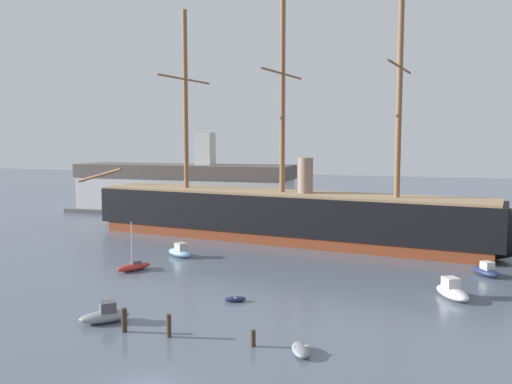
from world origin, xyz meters
name	(u,v)px	position (x,y,z in m)	size (l,w,h in m)	color
tall_ship	(282,215)	(-4.54, 49.50, 3.85)	(73.15, 19.49, 35.31)	brown
motorboat_foreground_left	(105,315)	(-9.31, 10.03, 0.60)	(4.14, 3.97, 1.70)	gray
dinghy_foreground_right	(301,350)	(7.56, 8.34, 0.33)	(2.12, 3.03, 0.66)	gray
dinghy_near_centre	(235,299)	(-0.98, 18.62, 0.24)	(2.24, 1.65, 0.49)	#1E284C
sailboat_mid_left	(134,266)	(-16.10, 26.39, 0.48)	(3.14, 4.49, 5.68)	#B22D28
motorboat_mid_right	(452,291)	(18.35, 25.75, 0.69)	(3.91, 5.02, 1.96)	silver
motorboat_alongside_bow	(180,252)	(-14.24, 34.71, 0.65)	(4.69, 3.83, 1.84)	#7FB2D6
motorboat_alongside_stern	(486,271)	(22.30, 35.88, 0.58)	(3.53, 4.18, 1.65)	#1E284C
sailboat_far_left	(166,225)	(-26.26, 54.58, 0.51)	(3.53, 4.77, 6.10)	orange
motorboat_distant_centre	(339,226)	(2.23, 61.64, 0.64)	(3.86, 4.62, 1.82)	gold
mooring_piling_nearest	(124,320)	(-6.59, 8.51, 0.95)	(0.42, 0.42, 1.90)	#382B1E
mooring_piling_left_pair	(253,338)	(3.95, 8.70, 0.61)	(0.35, 0.35, 1.22)	#382B1E
mooring_piling_right_pair	(169,326)	(-2.78, 8.58, 0.89)	(0.37, 0.37, 1.78)	#423323
dockside_warehouse_left	(184,189)	(-31.20, 72.49, 5.02)	(48.34, 12.80, 16.38)	#565659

